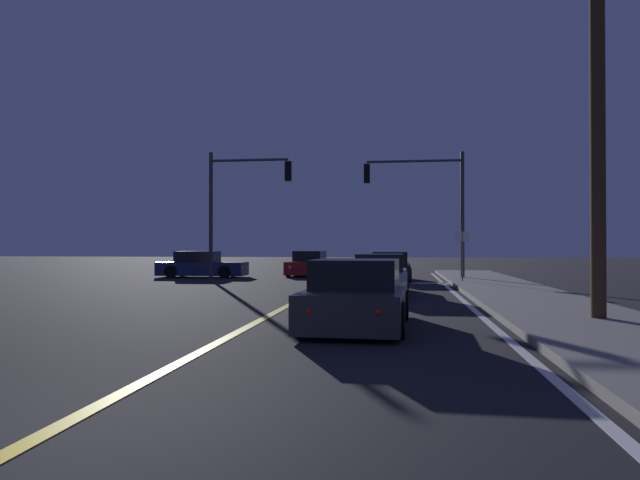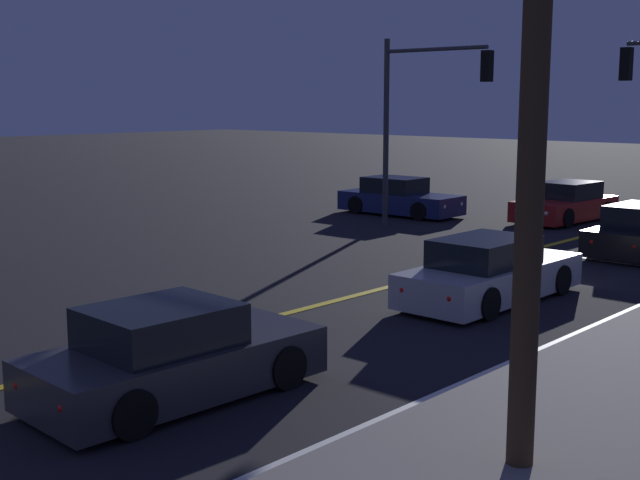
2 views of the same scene
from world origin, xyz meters
The scene contains 9 objects.
sidewalk_right centered at (6.65, 11.34, 0.07)m, with size 3.20×40.83×0.15m, color gray.
lane_line_center centered at (0.00, 11.34, 0.01)m, with size 0.20×38.56×0.01m, color gold.
lane_line_edge_right centered at (4.80, 11.34, 0.01)m, with size 0.16×38.56×0.01m, color white.
stop_bar centered at (2.52, 21.18, 0.01)m, with size 5.05×0.50×0.01m, color white.
car_side_waiting_silver centered at (2.31, 15.18, 0.58)m, with size 1.83×4.71×1.34m.
car_distant_tail_red centered at (-1.97, 27.08, 0.58)m, with size 2.01×4.37×1.34m.
car_following_oncoming_charcoal centered at (2.14, 7.21, 0.58)m, with size 2.04×4.23×1.34m.
car_lead_oncoming_navy centered at (-7.19, 24.59, 0.58)m, with size 4.54×1.93×1.34m.
traffic_signal_far_left centered at (-4.48, 22.08, 4.00)m, with size 3.92×0.28×6.01m.
Camera 2 is at (11.28, 0.26, 4.09)m, focal length 47.68 mm.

